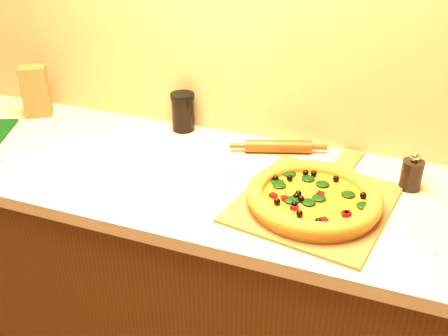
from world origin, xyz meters
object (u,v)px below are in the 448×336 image
Objects in this scene: pizza at (314,197)px; rolling_pin at (278,146)px; pepper_grinder at (412,174)px; dark_jar at (183,112)px; pizza_peel at (317,200)px.

pizza is 1.18× the size of rolling_pin.
dark_jar is at bearing 169.92° from pepper_grinder.
pizza is (-0.00, -0.04, 0.03)m from pizza_peel.
pizza is at bearing -84.96° from pizza_peel.
pizza_peel is at bearing -29.01° from dark_jar.
dark_jar is at bearing 148.01° from pizza.
pepper_grinder is (0.24, 0.17, 0.04)m from pizza_peel.
pizza is 3.12× the size of pepper_grinder.
dark_jar is (-0.38, 0.05, 0.05)m from rolling_pin.
dark_jar is (-0.56, 0.35, 0.04)m from pizza.
pepper_grinder is 0.82m from dark_jar.
dark_jar is (-0.80, 0.14, 0.02)m from pepper_grinder.
dark_jar is (-0.56, 0.31, 0.07)m from pizza_peel.
pizza is 0.35m from rolling_pin.
pepper_grinder is 0.38× the size of rolling_pin.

